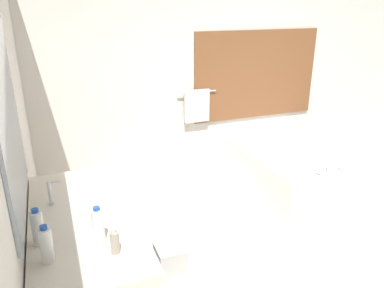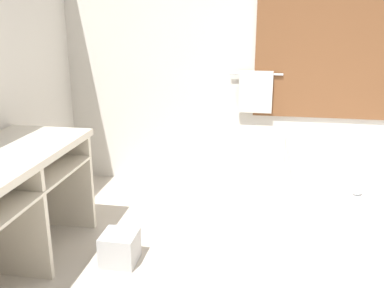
% 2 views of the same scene
% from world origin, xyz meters
% --- Properties ---
extents(ground_plane, '(16.00, 16.00, 0.00)m').
position_xyz_m(ground_plane, '(0.00, 0.00, 0.00)').
color(ground_plane, beige).
rests_on(ground_plane, ground).
extents(wall_back_with_blinds, '(7.40, 0.13, 2.70)m').
position_xyz_m(wall_back_with_blinds, '(0.02, 2.23, 1.35)').
color(wall_back_with_blinds, silver).
rests_on(wall_back_with_blinds, ground_plane).
extents(wall_left_with_mirror, '(0.08, 7.40, 2.70)m').
position_xyz_m(wall_left_with_mirror, '(-2.23, 0.01, 1.35)').
color(wall_left_with_mirror, silver).
rests_on(wall_left_with_mirror, ground_plane).
extents(vanity_counter, '(0.68, 1.50, 0.84)m').
position_xyz_m(vanity_counter, '(-1.85, 0.36, 0.62)').
color(vanity_counter, beige).
rests_on(vanity_counter, ground_plane).
extents(sink_faucet, '(0.09, 0.04, 0.18)m').
position_xyz_m(sink_faucet, '(-2.03, 0.56, 0.93)').
color(sink_faucet, silver).
rests_on(sink_faucet, vanity_counter).
extents(bathtub, '(1.03, 1.61, 0.72)m').
position_xyz_m(bathtub, '(0.53, 1.39, 0.33)').
color(bathtub, white).
rests_on(bathtub, ground_plane).
extents(water_bottle_1, '(0.07, 0.07, 0.23)m').
position_xyz_m(water_bottle_1, '(-1.79, 0.00, 0.95)').
color(water_bottle_1, silver).
rests_on(water_bottle_1, vanity_counter).
extents(water_bottle_2, '(0.07, 0.07, 0.23)m').
position_xyz_m(water_bottle_2, '(-2.07, -0.08, 0.95)').
color(water_bottle_2, silver).
rests_on(water_bottle_2, vanity_counter).
extents(water_bottle_3, '(0.07, 0.07, 0.23)m').
position_xyz_m(water_bottle_3, '(-2.11, 0.11, 0.95)').
color(water_bottle_3, silver).
rests_on(water_bottle_3, vanity_counter).
extents(soap_dispenser, '(0.05, 0.05, 0.16)m').
position_xyz_m(soap_dispenser, '(-1.72, -0.14, 0.91)').
color(soap_dispenser, gray).
rests_on(soap_dispenser, vanity_counter).
extents(waste_bin, '(0.24, 0.24, 0.22)m').
position_xyz_m(waste_bin, '(-1.16, 0.61, 0.11)').
color(waste_bin, '#B2B2B2').
rests_on(waste_bin, ground_plane).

